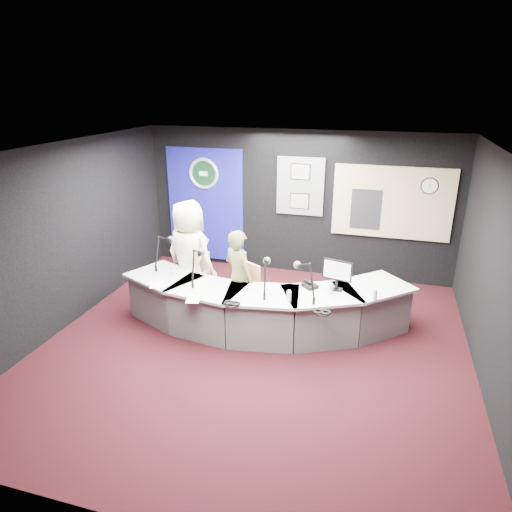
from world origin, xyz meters
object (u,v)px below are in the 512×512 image
(broadcast_desk, at_px, (261,307))
(armchair_right, at_px, (239,296))
(person_man, at_px, (190,256))
(person_woman, at_px, (239,277))
(armchair_left, at_px, (191,280))

(broadcast_desk, height_order, armchair_right, armchair_right)
(person_man, bearing_deg, armchair_right, 178.90)
(person_man, bearing_deg, person_woman, 178.90)
(broadcast_desk, relative_size, armchair_left, 4.52)
(armchair_right, xyz_separation_m, person_woman, (-0.00, -0.00, 0.31))
(person_woman, bearing_deg, armchair_left, 14.58)
(person_woman, bearing_deg, armchair_right, -85.62)
(person_man, height_order, person_woman, person_man)
(broadcast_desk, xyz_separation_m, person_man, (-1.33, 0.39, 0.55))
(armchair_left, distance_m, person_woman, 1.01)
(armchair_left, bearing_deg, person_woman, -7.18)
(armchair_left, xyz_separation_m, armchair_right, (0.94, -0.27, -0.04))
(broadcast_desk, xyz_separation_m, armchair_left, (-1.33, 0.39, 0.12))
(broadcast_desk, bearing_deg, person_woman, 164.03)
(broadcast_desk, xyz_separation_m, person_woman, (-0.39, 0.11, 0.39))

